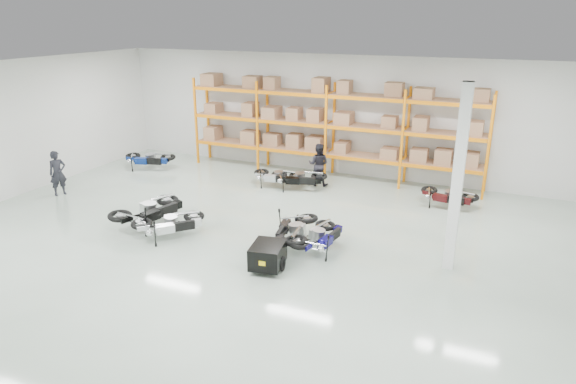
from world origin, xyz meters
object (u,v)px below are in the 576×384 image
at_px(moto_back_a, 148,156).
at_px(person_left, 58,173).
at_px(moto_blue_centre, 320,233).
at_px(moto_back_b, 277,173).
at_px(moto_back_c, 298,175).
at_px(person_back, 318,164).
at_px(moto_silver_left, 170,220).
at_px(moto_back_d, 448,193).
at_px(moto_black_far_left, 149,206).
at_px(moto_touring_right, 294,225).
at_px(trailer, 268,255).

bearing_deg(moto_back_a, person_left, 152.23).
bearing_deg(person_left, moto_blue_centre, -66.86).
height_order(moto_back_b, moto_back_c, moto_back_c).
bearing_deg(person_left, person_back, -32.94).
distance_m(moto_blue_centre, moto_back_c, 5.07).
xyz_separation_m(moto_silver_left, person_left, (-5.62, 1.45, 0.24)).
distance_m(moto_silver_left, moto_back_d, 8.71).
relative_size(moto_black_far_left, moto_back_c, 1.17).
distance_m(moto_back_b, person_back, 1.53).
bearing_deg(person_back, moto_touring_right, 97.19).
bearing_deg(moto_silver_left, moto_blue_centre, -124.92).
relative_size(moto_back_c, moto_back_d, 1.09).
distance_m(moto_silver_left, moto_back_a, 7.08).
height_order(moto_silver_left, person_left, person_left).
height_order(moto_blue_centre, person_back, person_back).
relative_size(moto_black_far_left, moto_back_a, 1.13).
height_order(moto_silver_left, trailer, moto_silver_left).
relative_size(moto_blue_centre, person_back, 1.08).
distance_m(moto_back_d, person_back, 4.63).
xyz_separation_m(moto_touring_right, moto_back_d, (3.42, 4.57, -0.07)).
bearing_deg(moto_back_c, trailer, 179.67).
relative_size(moto_black_far_left, moto_touring_right, 1.11).
bearing_deg(moto_touring_right, moto_black_far_left, 176.36).
distance_m(moto_back_a, person_left, 3.84).
relative_size(moto_silver_left, person_back, 1.13).
bearing_deg(moto_back_d, moto_black_far_left, 131.03).
height_order(moto_back_a, moto_back_c, moto_back_a).
bearing_deg(moto_silver_left, moto_back_d, -97.32).
distance_m(moto_black_far_left, moto_touring_right, 4.36).
bearing_deg(moto_black_far_left, moto_silver_left, 171.20).
height_order(moto_black_far_left, person_left, person_left).
bearing_deg(person_left, trailer, -76.50).
height_order(moto_silver_left, moto_back_a, moto_back_a).
bearing_deg(moto_back_a, person_back, -98.78).
bearing_deg(moto_back_d, moto_silver_left, 137.26).
xyz_separation_m(moto_back_b, person_left, (-6.45, -3.81, 0.28)).
distance_m(moto_touring_right, moto_back_d, 5.71).
distance_m(trailer, moto_back_b, 6.39).
relative_size(moto_silver_left, moto_back_c, 1.01).
relative_size(moto_back_b, moto_back_c, 0.93).
relative_size(moto_back_a, moto_back_d, 1.12).
relative_size(moto_blue_centre, moto_touring_right, 0.93).
bearing_deg(person_back, moto_back_c, 49.74).
height_order(trailer, moto_back_a, moto_back_a).
distance_m(moto_black_far_left, person_left, 4.71).
height_order(moto_silver_left, person_back, person_back).
bearing_deg(moto_touring_right, moto_silver_left, -174.06).
bearing_deg(moto_back_d, moto_blue_centre, 158.41).
xyz_separation_m(moto_back_a, moto_back_c, (6.45, 0.11, -0.02)).
distance_m(person_left, person_back, 8.99).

